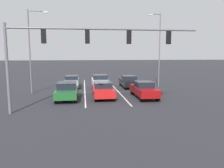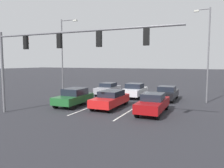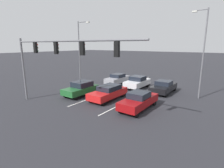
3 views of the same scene
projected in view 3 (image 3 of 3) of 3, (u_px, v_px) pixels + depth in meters
The scene contains 12 objects.
ground_plane at pixel (143, 85), 24.56m from camera, with size 240.00×240.00×0.00m, color #28282D.
lane_stripe_left_divider at pixel (146, 92), 21.15m from camera, with size 0.12×17.97×0.01m, color silver.
lane_stripe_center_divider at pixel (121, 88), 23.23m from camera, with size 0.12×17.97×0.01m, color silver.
car_maroon_leftlane_front at pixel (139, 100), 15.40m from camera, with size 1.75×4.70×1.56m.
car_darkgreen_rightlane_front at pixel (81, 88), 19.52m from camera, with size 1.88×4.15×1.58m.
car_red_midlane_front at pixel (108, 92), 18.14m from camera, with size 1.86×4.73×1.47m.
car_silver_midlane_second at pixel (137, 82), 22.81m from camera, with size 1.95×4.14×1.59m.
car_gray_rightlane_second at pixel (117, 79), 25.21m from camera, with size 1.71×4.27×1.48m.
car_black_leftlane_second at pixel (164, 87), 20.62m from camera, with size 1.90×4.43×1.46m.
traffic_signal_gantry at pixel (53, 54), 14.46m from camera, with size 13.51×0.37×6.20m.
street_lamp_right_shoulder at pixel (80, 50), 23.68m from camera, with size 2.05×0.24×8.60m.
street_lamp_left_shoulder at pixel (202, 50), 17.57m from camera, with size 1.50×0.24×9.06m.
Camera 3 is at (-10.38, 21.98, 5.60)m, focal length 28.00 mm.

